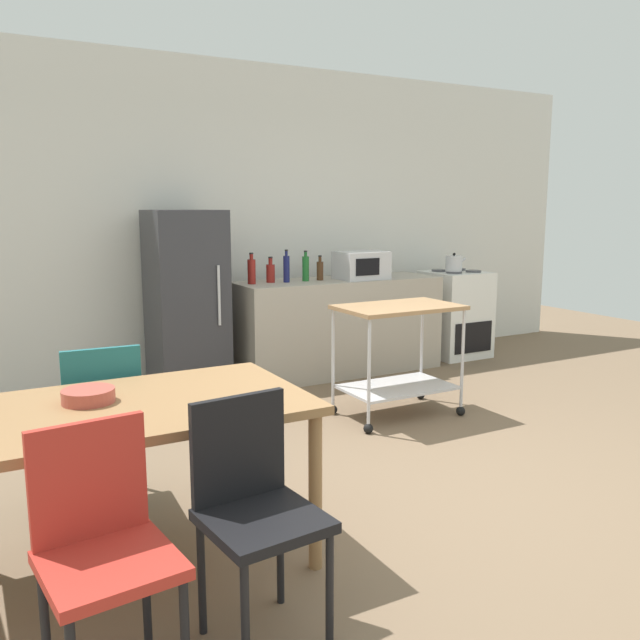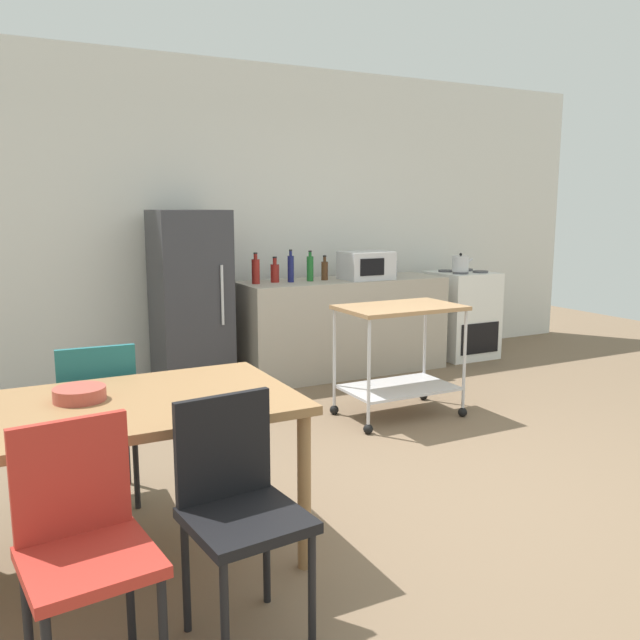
% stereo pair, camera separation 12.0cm
% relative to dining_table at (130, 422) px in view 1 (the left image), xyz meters
% --- Properties ---
extents(ground_plane, '(12.00, 12.00, 0.00)m').
position_rel_dining_table_xyz_m(ground_plane, '(1.65, -0.01, -0.67)').
color(ground_plane, brown).
extents(back_wall, '(8.40, 0.12, 2.90)m').
position_rel_dining_table_xyz_m(back_wall, '(1.65, 3.19, 0.78)').
color(back_wall, silver).
rests_on(back_wall, ground_plane).
extents(kitchen_counter, '(2.00, 0.64, 0.90)m').
position_rel_dining_table_xyz_m(kitchen_counter, '(2.55, 2.59, -0.22)').
color(kitchen_counter, '#A89E8E').
rests_on(kitchen_counter, ground_plane).
extents(dining_table, '(1.50, 0.90, 0.75)m').
position_rel_dining_table_xyz_m(dining_table, '(0.00, 0.00, 0.00)').
color(dining_table, olive).
rests_on(dining_table, ground_plane).
extents(chair_red, '(0.44, 0.44, 0.89)m').
position_rel_dining_table_xyz_m(chair_red, '(-0.26, -0.71, -0.15)').
color(chair_red, '#B72D23').
rests_on(chair_red, ground_plane).
extents(chair_black, '(0.44, 0.44, 0.89)m').
position_rel_dining_table_xyz_m(chair_black, '(0.28, -0.67, -0.15)').
color(chair_black, black).
rests_on(chair_black, ground_plane).
extents(chair_teal, '(0.42, 0.42, 0.89)m').
position_rel_dining_table_xyz_m(chair_teal, '(-0.01, 0.65, -0.15)').
color(chair_teal, '#1E666B').
rests_on(chair_teal, ground_plane).
extents(stove_oven, '(0.60, 0.61, 0.92)m').
position_rel_dining_table_xyz_m(stove_oven, '(4.00, 2.61, -0.22)').
color(stove_oven, white).
rests_on(stove_oven, ground_plane).
extents(refrigerator, '(0.60, 0.63, 1.55)m').
position_rel_dining_table_xyz_m(refrigerator, '(1.10, 2.69, 0.10)').
color(refrigerator, '#333338').
rests_on(refrigerator, ground_plane).
extents(kitchen_cart, '(0.91, 0.57, 0.85)m').
position_rel_dining_table_xyz_m(kitchen_cart, '(2.27, 1.22, -0.10)').
color(kitchen_cart, '#A37A51').
rests_on(kitchen_cart, ground_plane).
extents(bottle_olive_oil, '(0.07, 0.07, 0.28)m').
position_rel_dining_table_xyz_m(bottle_olive_oil, '(1.68, 2.63, 0.35)').
color(bottle_olive_oil, maroon).
rests_on(bottle_olive_oil, kitchen_counter).
extents(bottle_soda, '(0.08, 0.08, 0.23)m').
position_rel_dining_table_xyz_m(bottle_soda, '(1.88, 2.66, 0.32)').
color(bottle_soda, maroon).
rests_on(bottle_soda, kitchen_counter).
extents(bottle_soy_sauce, '(0.06, 0.06, 0.30)m').
position_rel_dining_table_xyz_m(bottle_soy_sauce, '(2.01, 2.60, 0.36)').
color(bottle_soy_sauce, navy).
rests_on(bottle_soy_sauce, kitchen_counter).
extents(bottle_sparkling_water, '(0.06, 0.06, 0.28)m').
position_rel_dining_table_xyz_m(bottle_sparkling_water, '(2.21, 2.60, 0.35)').
color(bottle_sparkling_water, '#1E6628').
rests_on(bottle_sparkling_water, kitchen_counter).
extents(bottle_vinegar, '(0.06, 0.06, 0.23)m').
position_rel_dining_table_xyz_m(bottle_vinegar, '(2.36, 2.61, 0.32)').
color(bottle_vinegar, '#4C2D19').
rests_on(bottle_vinegar, kitchen_counter).
extents(microwave, '(0.46, 0.35, 0.26)m').
position_rel_dining_table_xyz_m(microwave, '(2.75, 2.50, 0.36)').
color(microwave, silver).
rests_on(microwave, kitchen_counter).
extents(bottle_wine, '(0.06, 0.06, 0.21)m').
position_rel_dining_table_xyz_m(bottle_wine, '(3.12, 2.59, 0.32)').
color(bottle_wine, navy).
rests_on(bottle_wine, kitchen_counter).
extents(fruit_bowl, '(0.22, 0.22, 0.06)m').
position_rel_dining_table_xyz_m(fruit_bowl, '(-0.15, 0.10, 0.11)').
color(fruit_bowl, '#B24C3F').
rests_on(fruit_bowl, dining_table).
extents(kettle, '(0.24, 0.17, 0.19)m').
position_rel_dining_table_xyz_m(kettle, '(3.88, 2.51, 0.33)').
color(kettle, silver).
rests_on(kettle, stove_oven).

